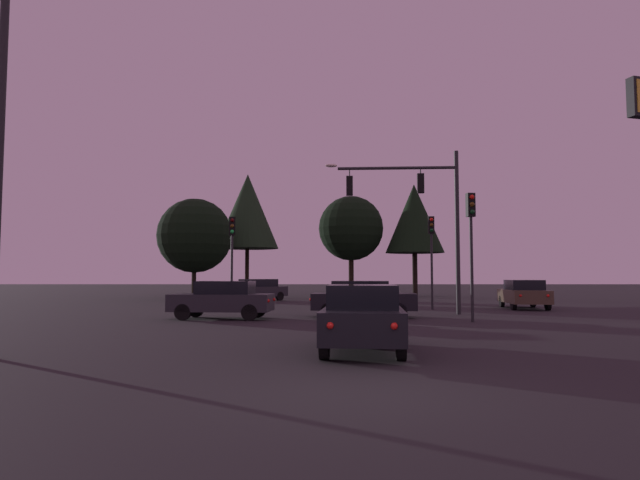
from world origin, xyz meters
TOP-DOWN VIEW (x-y plane):
  - ground_plane at (0.00, 24.50)m, footprint 168.00×168.00m
  - traffic_signal_mast_arm at (3.95, 16.53)m, footprint 6.11×0.59m
  - traffic_light_corner_left at (5.05, 12.32)m, footprint 0.33×0.37m
  - traffic_light_corner_right at (5.15, 20.07)m, footprint 0.31×0.36m
  - traffic_light_median at (-4.94, 18.14)m, footprint 0.33×0.37m
  - car_nearside_lane at (0.31, 4.41)m, footprint 2.10×4.16m
  - car_crossing_left at (-4.59, 13.87)m, footprint 4.20×2.16m
  - car_crossing_right at (1.13, 14.75)m, footprint 4.51×2.19m
  - car_far_lane at (-5.02, 29.55)m, footprint 4.22×4.33m
  - car_parked_lot at (10.14, 20.74)m, footprint 2.36×4.47m
  - parking_lot_lamp_post at (-7.54, 3.37)m, footprint 1.70×0.36m
  - tree_behind_sign at (-10.05, 32.32)m, footprint 5.56×5.56m
  - tree_left_far at (2.04, 38.84)m, footprint 5.63×5.63m
  - tree_center_horizon at (-11.75, 39.48)m, footprint 3.29×3.29m
  - tree_right_cluster at (7.50, 38.48)m, footprint 5.04×5.04m
  - tree_lot_edge at (-6.74, 36.95)m, footprint 5.21×5.21m

SIDE VIEW (x-z plane):
  - ground_plane at x=0.00m, z-range 0.00..0.00m
  - car_nearside_lane at x=0.31m, z-range 0.03..1.55m
  - car_crossing_left at x=-4.59m, z-range 0.03..1.55m
  - car_far_lane at x=-5.02m, z-range 0.04..1.56m
  - car_crossing_right at x=1.13m, z-range 0.04..1.56m
  - car_parked_lot at x=10.14m, z-range 0.04..1.56m
  - traffic_light_median at x=-4.94m, z-range 0.95..5.55m
  - traffic_light_corner_right at x=5.15m, z-range 0.98..5.82m
  - traffic_light_corner_left at x=5.05m, z-range 0.99..5.85m
  - tree_center_horizon at x=-11.75m, z-range 1.40..7.76m
  - tree_behind_sign at x=-10.05m, z-range 0.98..8.52m
  - traffic_signal_mast_arm at x=3.95m, z-range 1.28..8.73m
  - parking_lot_lamp_post at x=-7.54m, z-range 1.10..9.91m
  - tree_left_far at x=2.04m, z-range 1.52..10.22m
  - tree_right_cluster at x=7.50m, z-range 1.84..11.54m
  - tree_lot_edge at x=-6.74m, z-range 2.00..12.29m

